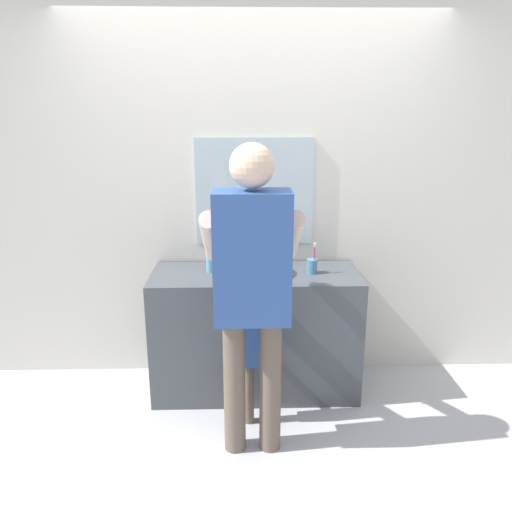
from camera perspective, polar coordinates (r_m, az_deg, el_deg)
ground_plane at (r=3.42m, az=0.07°, el=-17.20°), size 14.00×14.00×0.00m
back_wall at (r=3.51m, az=-0.21°, el=7.50°), size 4.40×0.10×2.70m
vanity_cabinet at (r=3.48m, az=-0.07°, el=-8.60°), size 1.38×0.54×0.85m
sink_basin at (r=3.28m, az=-0.06°, el=-1.12°), size 0.35×0.35×0.11m
faucet at (r=3.48m, az=-0.15°, el=0.33°), size 0.18×0.14×0.18m
toothbrush_cup at (r=3.33m, az=6.38°, el=-1.10°), size 0.07×0.07×0.21m
soap_bottle at (r=3.34m, az=-5.17°, el=-0.68°), size 0.06×0.06×0.16m
child_toddler at (r=3.07m, az=0.13°, el=-10.03°), size 0.27×0.27×0.88m
adult_parent at (r=2.65m, az=-0.45°, el=-2.33°), size 0.54×0.57×1.74m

